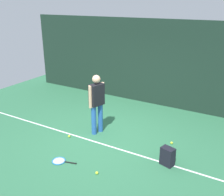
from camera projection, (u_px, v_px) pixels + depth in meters
ground_plane at (105, 136)px, 7.33m from camera, size 12.00×12.00×0.00m
back_fence at (149, 62)px, 9.23m from camera, size 10.00×0.10×3.00m
court_line at (97, 142)px, 6.99m from camera, size 9.00×0.05×0.00m
tennis_player at (97, 101)px, 7.18m from camera, size 0.33×0.51×1.70m
tennis_racket at (60, 161)px, 6.16m from camera, size 0.64×0.40×0.03m
backpack at (168, 156)px, 5.98m from camera, size 0.34×0.34×0.44m
tennis_ball_near_player at (69, 136)px, 7.24m from camera, size 0.07×0.07×0.07m
tennis_ball_by_fence at (172, 143)px, 6.90m from camera, size 0.07×0.07×0.07m
tennis_ball_mid_court at (97, 173)px, 5.70m from camera, size 0.07×0.07×0.07m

